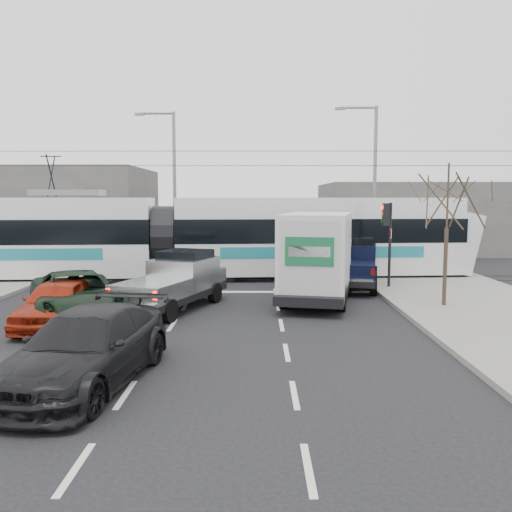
{
  "coord_description": "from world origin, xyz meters",
  "views": [
    {
      "loc": [
        0.96,
        -16.51,
        3.93
      ],
      "look_at": [
        0.9,
        3.44,
        1.8
      ],
      "focal_mm": 38.0,
      "sensor_mm": 36.0,
      "label": 1
    }
  ],
  "objects_px": {
    "dark_car": "(87,348)",
    "green_car": "(76,297)",
    "traffic_signal": "(387,226)",
    "street_lamp_far": "(171,178)",
    "bare_tree": "(448,202)",
    "box_truck": "(318,258)",
    "red_car": "(58,303)",
    "navy_pickup": "(354,263)",
    "silver_pickup": "(176,280)",
    "street_lamp_near": "(371,177)",
    "tram": "(163,236)"
  },
  "relations": [
    {
      "from": "traffic_signal",
      "to": "street_lamp_near",
      "type": "xyz_separation_m",
      "value": [
        0.84,
        7.5,
        2.37
      ]
    },
    {
      "from": "tram",
      "to": "traffic_signal",
      "type": "bearing_deg",
      "value": -21.32
    },
    {
      "from": "street_lamp_near",
      "to": "silver_pickup",
      "type": "xyz_separation_m",
      "value": [
        -9.27,
        -11.36,
        -4.11
      ]
    },
    {
      "from": "bare_tree",
      "to": "silver_pickup",
      "type": "xyz_separation_m",
      "value": [
        -9.56,
        0.14,
        -2.79
      ]
    },
    {
      "from": "bare_tree",
      "to": "green_car",
      "type": "height_order",
      "value": "bare_tree"
    },
    {
      "from": "bare_tree",
      "to": "dark_car",
      "type": "height_order",
      "value": "bare_tree"
    },
    {
      "from": "dark_car",
      "to": "street_lamp_far",
      "type": "bearing_deg",
      "value": 103.29
    },
    {
      "from": "traffic_signal",
      "to": "box_truck",
      "type": "height_order",
      "value": "traffic_signal"
    },
    {
      "from": "tram",
      "to": "green_car",
      "type": "relative_size",
      "value": 5.13
    },
    {
      "from": "street_lamp_far",
      "to": "navy_pickup",
      "type": "bearing_deg",
      "value": -42.8
    },
    {
      "from": "silver_pickup",
      "to": "red_car",
      "type": "xyz_separation_m",
      "value": [
        -3.22,
        -2.78,
        -0.27
      ]
    },
    {
      "from": "silver_pickup",
      "to": "green_car",
      "type": "distance_m",
      "value": 3.57
    },
    {
      "from": "navy_pickup",
      "to": "street_lamp_far",
      "type": "bearing_deg",
      "value": 149.54
    },
    {
      "from": "bare_tree",
      "to": "traffic_signal",
      "type": "distance_m",
      "value": 4.28
    },
    {
      "from": "green_car",
      "to": "navy_pickup",
      "type": "bearing_deg",
      "value": 8.99
    },
    {
      "from": "street_lamp_far",
      "to": "red_car",
      "type": "relative_size",
      "value": 2.08
    },
    {
      "from": "navy_pickup",
      "to": "dark_car",
      "type": "distance_m",
      "value": 14.91
    },
    {
      "from": "red_car",
      "to": "navy_pickup",
      "type": "bearing_deg",
      "value": 35.29
    },
    {
      "from": "bare_tree",
      "to": "red_car",
      "type": "distance_m",
      "value": 13.4
    },
    {
      "from": "traffic_signal",
      "to": "green_car",
      "type": "xyz_separation_m",
      "value": [
        -11.35,
        -5.9,
        -1.95
      ]
    },
    {
      "from": "box_truck",
      "to": "navy_pickup",
      "type": "bearing_deg",
      "value": 70.87
    },
    {
      "from": "dark_car",
      "to": "street_lamp_near",
      "type": "bearing_deg",
      "value": 71.95
    },
    {
      "from": "street_lamp_far",
      "to": "box_truck",
      "type": "height_order",
      "value": "street_lamp_far"
    },
    {
      "from": "bare_tree",
      "to": "traffic_signal",
      "type": "relative_size",
      "value": 1.39
    },
    {
      "from": "traffic_signal",
      "to": "dark_car",
      "type": "distance_m",
      "value": 15.1
    },
    {
      "from": "street_lamp_near",
      "to": "box_truck",
      "type": "relative_size",
      "value": 1.27
    },
    {
      "from": "silver_pickup",
      "to": "dark_car",
      "type": "distance_m",
      "value": 8.05
    },
    {
      "from": "street_lamp_far",
      "to": "navy_pickup",
      "type": "distance_m",
      "value": 13.46
    },
    {
      "from": "street_lamp_far",
      "to": "tram",
      "type": "relative_size",
      "value": 0.31
    },
    {
      "from": "bare_tree",
      "to": "red_car",
      "type": "height_order",
      "value": "bare_tree"
    },
    {
      "from": "green_car",
      "to": "street_lamp_far",
      "type": "bearing_deg",
      "value": 62.98
    },
    {
      "from": "box_truck",
      "to": "navy_pickup",
      "type": "distance_m",
      "value": 3.79
    },
    {
      "from": "street_lamp_far",
      "to": "dark_car",
      "type": "bearing_deg",
      "value": -85.91
    },
    {
      "from": "street_lamp_far",
      "to": "green_car",
      "type": "height_order",
      "value": "street_lamp_far"
    },
    {
      "from": "traffic_signal",
      "to": "green_car",
      "type": "distance_m",
      "value": 12.94
    },
    {
      "from": "dark_car",
      "to": "green_car",
      "type": "bearing_deg",
      "value": 119.56
    },
    {
      "from": "bare_tree",
      "to": "red_car",
      "type": "xyz_separation_m",
      "value": [
        -12.78,
        -2.63,
        -3.06
      ]
    },
    {
      "from": "red_car",
      "to": "dark_car",
      "type": "bearing_deg",
      "value": -64.47
    },
    {
      "from": "traffic_signal",
      "to": "red_car",
      "type": "xyz_separation_m",
      "value": [
        -11.65,
        -6.63,
        -2.0
      ]
    },
    {
      "from": "traffic_signal",
      "to": "navy_pickup",
      "type": "distance_m",
      "value": 2.22
    },
    {
      "from": "red_car",
      "to": "dark_car",
      "type": "relative_size",
      "value": 0.8
    },
    {
      "from": "traffic_signal",
      "to": "street_lamp_far",
      "type": "xyz_separation_m",
      "value": [
        -10.66,
        9.5,
        2.37
      ]
    },
    {
      "from": "box_truck",
      "to": "green_car",
      "type": "distance_m",
      "value": 8.91
    },
    {
      "from": "tram",
      "to": "silver_pickup",
      "type": "relative_size",
      "value": 4.94
    },
    {
      "from": "bare_tree",
      "to": "street_lamp_near",
      "type": "xyz_separation_m",
      "value": [
        -0.29,
        11.5,
        1.32
      ]
    },
    {
      "from": "traffic_signal",
      "to": "silver_pickup",
      "type": "xyz_separation_m",
      "value": [
        -8.43,
        -3.85,
        -1.74
      ]
    },
    {
      "from": "tram",
      "to": "green_car",
      "type": "xyz_separation_m",
      "value": [
        -1.27,
        -9.01,
        -1.31
      ]
    },
    {
      "from": "bare_tree",
      "to": "silver_pickup",
      "type": "distance_m",
      "value": 9.96
    },
    {
      "from": "bare_tree",
      "to": "street_lamp_near",
      "type": "distance_m",
      "value": 11.58
    },
    {
      "from": "box_truck",
      "to": "red_car",
      "type": "distance_m",
      "value": 9.49
    }
  ]
}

